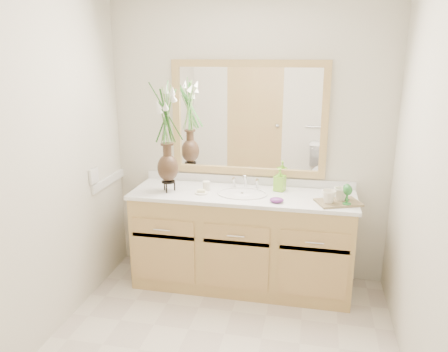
% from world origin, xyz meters
% --- Properties ---
extents(wall_back, '(2.40, 0.02, 2.40)m').
position_xyz_m(wall_back, '(0.00, 1.30, 1.20)').
color(wall_back, beige).
rests_on(wall_back, floor).
extents(wall_front, '(2.40, 0.02, 2.40)m').
position_xyz_m(wall_front, '(0.00, -1.30, 1.20)').
color(wall_front, beige).
rests_on(wall_front, floor).
extents(wall_left, '(0.02, 2.60, 2.40)m').
position_xyz_m(wall_left, '(-1.20, 0.00, 1.20)').
color(wall_left, beige).
rests_on(wall_left, floor).
extents(wall_right, '(0.02, 2.60, 2.40)m').
position_xyz_m(wall_right, '(1.20, 0.00, 1.20)').
color(wall_right, beige).
rests_on(wall_right, floor).
extents(vanity, '(1.80, 0.55, 0.80)m').
position_xyz_m(vanity, '(0.00, 1.01, 0.40)').
color(vanity, tan).
rests_on(vanity, floor).
extents(counter, '(1.84, 0.57, 0.03)m').
position_xyz_m(counter, '(0.00, 1.01, 0.82)').
color(counter, white).
rests_on(counter, vanity).
extents(sink, '(0.38, 0.34, 0.23)m').
position_xyz_m(sink, '(0.00, 1.00, 0.78)').
color(sink, white).
rests_on(sink, counter).
extents(mirror, '(1.32, 0.04, 0.97)m').
position_xyz_m(mirror, '(0.00, 1.28, 1.41)').
color(mirror, white).
rests_on(mirror, wall_back).
extents(switch_plate, '(0.02, 0.12, 0.12)m').
position_xyz_m(switch_plate, '(-1.19, 0.76, 0.98)').
color(switch_plate, white).
rests_on(switch_plate, wall_left).
extents(door, '(0.80, 0.03, 2.00)m').
position_xyz_m(door, '(-0.30, -1.29, 1.00)').
color(door, tan).
rests_on(door, floor).
extents(flower_vase, '(0.20, 0.20, 0.84)m').
position_xyz_m(flower_vase, '(-0.61, 0.95, 1.40)').
color(flower_vase, black).
rests_on(flower_vase, counter).
extents(tumbler, '(0.06, 0.06, 0.08)m').
position_xyz_m(tumbler, '(-0.31, 1.03, 0.87)').
color(tumbler, white).
rests_on(tumbler, counter).
extents(soap_dish, '(0.11, 0.11, 0.03)m').
position_xyz_m(soap_dish, '(-0.33, 0.93, 0.84)').
color(soap_dish, white).
rests_on(soap_dish, counter).
extents(soap_bottle, '(0.10, 0.10, 0.17)m').
position_xyz_m(soap_bottle, '(0.29, 1.15, 0.92)').
color(soap_bottle, '#7AC62E').
rests_on(soap_bottle, counter).
extents(purple_dish, '(0.11, 0.09, 0.04)m').
position_xyz_m(purple_dish, '(0.30, 0.84, 0.85)').
color(purple_dish, '#692879').
rests_on(purple_dish, counter).
extents(tray, '(0.38, 0.32, 0.02)m').
position_xyz_m(tray, '(0.76, 0.91, 0.84)').
color(tray, brown).
rests_on(tray, counter).
extents(mug_left, '(0.12, 0.12, 0.10)m').
position_xyz_m(mug_left, '(0.68, 0.87, 0.90)').
color(mug_left, white).
rests_on(mug_left, tray).
extents(mug_right, '(0.14, 0.14, 0.11)m').
position_xyz_m(mug_right, '(0.78, 0.95, 0.90)').
color(mug_right, white).
rests_on(mug_right, tray).
extents(goblet_front, '(0.07, 0.07, 0.15)m').
position_xyz_m(goblet_front, '(0.82, 0.86, 0.95)').
color(goblet_front, '#236928').
rests_on(goblet_front, tray).
extents(goblet_back, '(0.06, 0.06, 0.13)m').
position_xyz_m(goblet_back, '(0.82, 0.97, 0.93)').
color(goblet_back, '#236928').
rests_on(goblet_back, tray).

